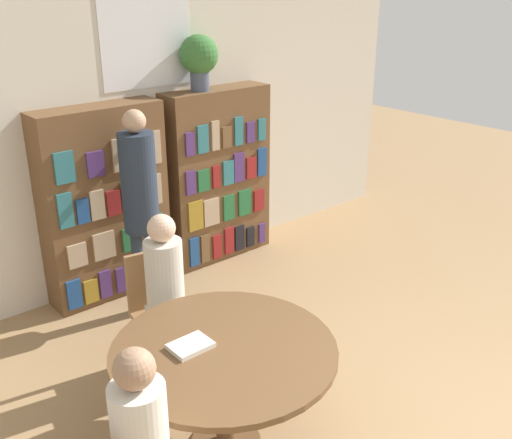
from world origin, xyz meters
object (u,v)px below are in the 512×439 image
object	(u,v)px
reading_table	(224,362)
librarian_standing	(140,193)
seated_reader_left	(167,288)
chair_left_side	(159,305)
bookshelf_right	(218,176)
flower_vase	(199,57)
bookshelf_left	(105,204)

from	to	relation	value
reading_table	librarian_standing	bearing A→B (deg)	74.47
seated_reader_left	chair_left_side	bearing A→B (deg)	-90.00
bookshelf_right	seated_reader_left	size ratio (longest dim) A/B	1.38
bookshelf_right	chair_left_side	world-z (taller)	bookshelf_right
flower_vase	seated_reader_left	size ratio (longest dim) A/B	0.40
flower_vase	bookshelf_right	bearing A→B (deg)	-1.59
chair_left_side	bookshelf_left	bearing A→B (deg)	-91.77
bookshelf_right	flower_vase	bearing A→B (deg)	178.41
bookshelf_left	reading_table	bearing A→B (deg)	-100.38
bookshelf_left	librarian_standing	bearing A→B (deg)	-81.67
bookshelf_right	seated_reader_left	bearing A→B (deg)	-136.81
librarian_standing	reading_table	bearing A→B (deg)	-105.53
bookshelf_left	chair_left_side	size ratio (longest dim) A/B	1.94
chair_left_side	librarian_standing	size ratio (longest dim) A/B	0.50
flower_vase	librarian_standing	world-z (taller)	flower_vase
reading_table	seated_reader_left	world-z (taller)	seated_reader_left
seated_reader_left	librarian_standing	bearing A→B (deg)	-101.29
reading_table	chair_left_side	size ratio (longest dim) A/B	1.50
flower_vase	seated_reader_left	world-z (taller)	flower_vase
flower_vase	librarian_standing	distance (m)	1.47
reading_table	seated_reader_left	xyz separation A→B (m)	(0.14, 0.82, 0.10)
reading_table	bookshelf_left	bearing A→B (deg)	79.62
bookshelf_right	reading_table	bearing A→B (deg)	-126.38
chair_left_side	seated_reader_left	distance (m)	0.28
bookshelf_right	chair_left_side	xyz separation A→B (m)	(-1.49, -1.25, -0.36)
bookshelf_left	bookshelf_right	world-z (taller)	same
flower_vase	chair_left_side	xyz separation A→B (m)	(-1.31, -1.25, -1.54)
bookshelf_left	bookshelf_right	size ratio (longest dim) A/B	1.00
seated_reader_left	librarian_standing	world-z (taller)	librarian_standing
bookshelf_left	chair_left_side	distance (m)	1.33
librarian_standing	bookshelf_left	bearing A→B (deg)	98.33
bookshelf_right	flower_vase	xyz separation A→B (m)	(-0.18, 0.00, 1.18)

